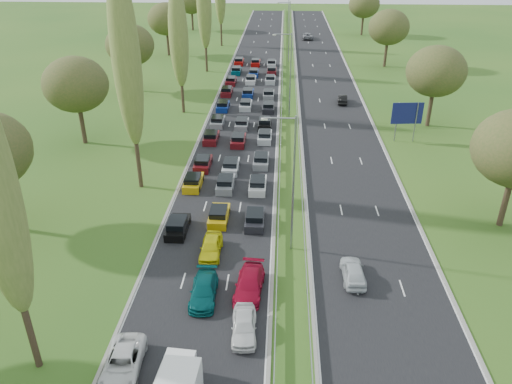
{
  "coord_description": "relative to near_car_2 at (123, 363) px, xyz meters",
  "views": [
    {
      "loc": [
        3.43,
        6.91,
        24.31
      ],
      "look_at": [
        1.06,
        50.51,
        1.5
      ],
      "focal_mm": 35.0,
      "sensor_mm": 36.0,
      "label": 1
    }
  ],
  "objects": [
    {
      "name": "poplar_row",
      "position": [
        -5.51,
        39.38,
        11.69
      ],
      "size": [
        2.8,
        127.8,
        22.44
      ],
      "color": "#2D2116",
      "rests_on": "ground"
    },
    {
      "name": "near_car_11",
      "position": [
        7.3,
        8.16,
        0.04
      ],
      "size": [
        2.38,
        5.09,
        1.44
      ],
      "primitive_type": "imported",
      "rotation": [
        0.0,
        0.0,
        -0.07
      ],
      "color": "maroon",
      "rests_on": "near_carriageway"
    },
    {
      "name": "far_car_1",
      "position": [
        18.99,
        56.03,
        -0.01
      ],
      "size": [
        1.74,
        4.15,
        1.33
      ],
      "primitive_type": "imported",
      "rotation": [
        0.0,
        0.0,
        3.06
      ],
      "color": "black",
      "rests_on": "far_carriageway"
    },
    {
      "name": "near_car_2",
      "position": [
        0.0,
        0.0,
        0.0
      ],
      "size": [
        2.54,
        5.01,
        1.36
      ],
      "primitive_type": "imported",
      "rotation": [
        0.0,
        0.0,
        0.06
      ],
      "color": "silver",
      "rests_on": "near_carriageway"
    },
    {
      "name": "direction_sign",
      "position": [
        25.39,
        40.03,
        2.87
      ],
      "size": [
        3.99,
        0.47,
        5.2
      ],
      "color": "gray",
      "rests_on": "ground"
    },
    {
      "name": "near_carriageway",
      "position": [
        3.74,
        53.71,
        -0.7
      ],
      "size": [
        10.5,
        215.0,
        0.04
      ],
      "primitive_type": "cube",
      "color": "black",
      "rests_on": "ground"
    },
    {
      "name": "traffic_queue_fill",
      "position": [
        3.74,
        48.85,
        -0.26
      ],
      "size": [
        8.99,
        69.15,
        0.8
      ],
      "color": "black",
      "rests_on": "ground"
    },
    {
      "name": "ground",
      "position": [
        10.49,
        51.21,
        -0.7
      ],
      "size": [
        260.0,
        260.0,
        0.0
      ],
      "primitive_type": "plane",
      "color": "#27531A",
      "rests_on": "ground"
    },
    {
      "name": "near_car_8",
      "position": [
        3.73,
        12.96,
        0.05
      ],
      "size": [
        1.75,
        4.31,
        1.46
      ],
      "primitive_type": "imported",
      "rotation": [
        0.0,
        0.0,
        0.0
      ],
      "color": "#CAC70D",
      "rests_on": "near_carriageway"
    },
    {
      "name": "lamp_columns",
      "position": [
        10.49,
        49.21,
        5.3
      ],
      "size": [
        0.18,
        140.18,
        12.0
      ],
      "color": "gray",
      "rests_on": "ground"
    },
    {
      "name": "far_carriageway",
      "position": [
        17.24,
        53.71,
        -0.7
      ],
      "size": [
        10.5,
        215.0,
        0.04
      ],
      "primitive_type": "cube",
      "color": "black",
      "rests_on": "ground"
    },
    {
      "name": "far_car_0",
      "position": [
        15.31,
        10.17,
        0.04
      ],
      "size": [
        1.81,
        4.27,
        1.44
      ],
      "primitive_type": "imported",
      "rotation": [
        0.0,
        0.0,
        3.17
      ],
      "color": "silver",
      "rests_on": "far_carriageway"
    },
    {
      "name": "central_reservation",
      "position": [
        10.49,
        53.71,
        -0.15
      ],
      "size": [
        2.36,
        215.0,
        0.32
      ],
      "color": "gray",
      "rests_on": "ground"
    },
    {
      "name": "woodland_left",
      "position": [
        -16.01,
        33.83,
        6.98
      ],
      "size": [
        8.0,
        166.0,
        11.1
      ],
      "color": "#2D2116",
      "rests_on": "ground"
    },
    {
      "name": "near_car_12",
      "position": [
        7.23,
        3.69,
        0.03
      ],
      "size": [
        1.89,
        4.24,
        1.42
      ],
      "primitive_type": "imported",
      "rotation": [
        0.0,
        0.0,
        0.05
      ],
      "color": "silver",
      "rests_on": "near_carriageway"
    },
    {
      "name": "woodland_right",
      "position": [
        29.99,
        37.88,
        6.98
      ],
      "size": [
        8.0,
        153.0,
        11.1
      ],
      "color": "#2D2116",
      "rests_on": "ground"
    },
    {
      "name": "far_car_2",
      "position": [
        15.44,
        109.88,
        0.1
      ],
      "size": [
        2.62,
        5.62,
        1.56
      ],
      "primitive_type": "imported",
      "rotation": [
        0.0,
        0.0,
        3.13
      ],
      "color": "gray",
      "rests_on": "far_carriageway"
    },
    {
      "name": "near_car_7",
      "position": [
        3.96,
        7.27,
        0.0
      ],
      "size": [
        2.03,
        4.74,
        1.36
      ],
      "primitive_type": "imported",
      "rotation": [
        0.0,
        0.0,
        0.03
      ],
      "color": "#054A4B",
      "rests_on": "near_carriageway"
    }
  ]
}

